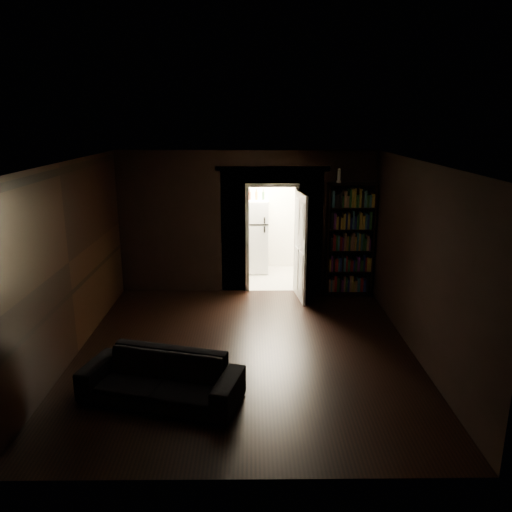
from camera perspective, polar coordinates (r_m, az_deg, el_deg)
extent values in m
plane|color=black|center=(7.61, -1.23, -10.85)|extent=(5.50, 5.50, 0.00)
cube|color=black|center=(9.91, -8.21, 3.81)|extent=(2.55, 0.10, 2.80)
cube|color=black|center=(9.96, 8.90, 3.84)|extent=(1.55, 0.10, 2.80)
cube|color=black|center=(9.68, 1.88, 9.97)|extent=(0.90, 0.10, 0.70)
cube|color=black|center=(7.56, -20.59, -0.68)|extent=(0.02, 5.50, 2.80)
cube|color=black|center=(7.50, 18.18, -0.59)|extent=(0.02, 5.50, 2.80)
cube|color=black|center=(4.53, -1.72, -10.39)|extent=(5.00, 0.02, 2.80)
cube|color=beige|center=(6.85, -1.36, 10.65)|extent=(5.00, 5.50, 0.02)
cube|color=silver|center=(9.85, 1.83, 1.80)|extent=(1.04, 0.06, 2.17)
cube|color=#B7AC9F|center=(11.03, 1.59, -2.64)|extent=(2.20, 1.80, 0.10)
cube|color=white|center=(11.54, 1.48, 4.59)|extent=(2.20, 0.10, 2.40)
cube|color=white|center=(10.72, -3.99, 3.71)|extent=(0.10, 1.60, 2.40)
cube|color=white|center=(10.80, 7.23, 3.72)|extent=(0.10, 1.60, 2.40)
cube|color=white|center=(10.52, 1.69, 10.41)|extent=(2.20, 1.80, 0.10)
cube|color=#D27178|center=(11.33, 1.53, 9.60)|extent=(2.00, 0.04, 0.26)
imported|color=black|center=(6.39, -10.82, -12.81)|extent=(2.12, 1.34, 0.76)
cube|color=black|center=(9.83, 10.65, 1.82)|extent=(0.94, 0.46, 2.20)
cube|color=silver|center=(11.23, -0.51, 2.33)|extent=(0.83, 0.78, 1.65)
cube|color=silver|center=(9.48, 5.09, 1.04)|extent=(0.16, 0.85, 2.05)
cube|color=silver|center=(9.64, 9.47, 9.06)|extent=(0.12, 0.12, 0.27)
cube|color=black|center=(10.99, -0.35, 7.09)|extent=(0.61, 0.24, 0.25)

